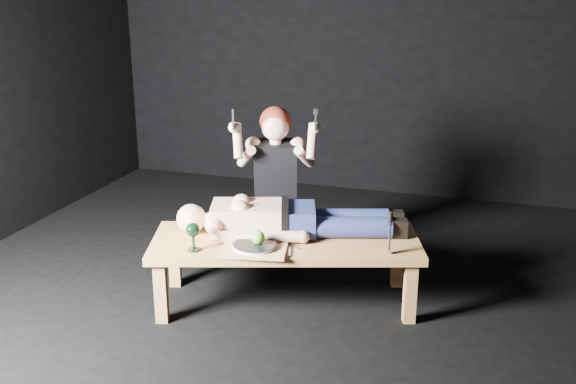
# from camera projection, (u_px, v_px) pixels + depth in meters

# --- Properties ---
(ground) EXTENTS (5.00, 5.00, 0.00)m
(ground) POSITION_uv_depth(u_px,v_px,m) (283.00, 297.00, 4.50)
(ground) COLOR black
(ground) RESTS_ON ground
(back_wall) EXTENTS (5.00, 0.00, 5.00)m
(back_wall) POSITION_uv_depth(u_px,v_px,m) (364.00, 37.00, 6.30)
(back_wall) COLOR black
(back_wall) RESTS_ON ground
(table) EXTENTS (1.82, 1.12, 0.45)m
(table) POSITION_uv_depth(u_px,v_px,m) (286.00, 271.00, 4.36)
(table) COLOR tan
(table) RESTS_ON ground
(lying_man) EXTENTS (1.65, 0.93, 0.24)m
(lying_man) POSITION_uv_depth(u_px,v_px,m) (293.00, 215.00, 4.35)
(lying_man) COLOR #E6B394
(lying_man) RESTS_ON table
(kneeling_woman) EXTENTS (0.84, 0.90, 1.24)m
(kneeling_woman) POSITION_uv_depth(u_px,v_px,m) (276.00, 184.00, 4.85)
(kneeling_woman) COLOR black
(kneeling_woman) RESTS_ON ground
(serving_tray) EXTENTS (0.44, 0.36, 0.02)m
(serving_tray) POSITION_uv_depth(u_px,v_px,m) (254.00, 249.00, 4.10)
(serving_tray) COLOR tan
(serving_tray) RESTS_ON table
(plate) EXTENTS (0.31, 0.31, 0.02)m
(plate) POSITION_uv_depth(u_px,v_px,m) (254.00, 246.00, 4.09)
(plate) COLOR white
(plate) RESTS_ON serving_tray
(apple) EXTENTS (0.09, 0.09, 0.09)m
(apple) POSITION_uv_depth(u_px,v_px,m) (258.00, 237.00, 4.08)
(apple) COLOR green
(apple) RESTS_ON plate
(goblet) EXTENTS (0.11, 0.11, 0.18)m
(goblet) POSITION_uv_depth(u_px,v_px,m) (193.00, 237.00, 4.08)
(goblet) COLOR black
(goblet) RESTS_ON table
(fork_flat) EXTENTS (0.13, 0.15, 0.01)m
(fork_flat) POSITION_uv_depth(u_px,v_px,m) (227.00, 251.00, 4.09)
(fork_flat) COLOR #B2B2B7
(fork_flat) RESTS_ON table
(knife_flat) EXTENTS (0.06, 0.18, 0.01)m
(knife_flat) POSITION_uv_depth(u_px,v_px,m) (290.00, 250.00, 4.10)
(knife_flat) COLOR #B2B2B7
(knife_flat) RESTS_ON table
(spoon_flat) EXTENTS (0.14, 0.14, 0.01)m
(spoon_flat) POSITION_uv_depth(u_px,v_px,m) (291.00, 244.00, 4.20)
(spoon_flat) COLOR #B2B2B7
(spoon_flat) RESTS_ON table
(carving_knife) EXTENTS (0.04, 0.05, 0.27)m
(carving_knife) POSITION_uv_depth(u_px,v_px,m) (390.00, 233.00, 4.02)
(carving_knife) COLOR #B2B2B7
(carving_knife) RESTS_ON table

